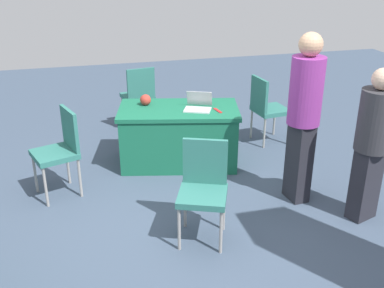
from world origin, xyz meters
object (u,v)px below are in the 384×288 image
object	(u,v)px
chair_tucked_right	(139,93)
yarn_ball	(146,100)
person_organiser	(304,111)
laptop_silver	(198,106)
table_foreground	(179,135)
chair_back_row	(60,147)
chair_near_front	(203,185)
person_presenter	(373,139)
scissors_red	(218,110)
chair_aisle	(266,106)

from	to	relation	value
chair_tucked_right	yarn_ball	bearing A→B (deg)	-103.34
chair_tucked_right	person_organiser	xyz separation A→B (m)	(-1.35, 2.58, 0.48)
person_organiser	laptop_silver	bearing A→B (deg)	30.50
laptop_silver	yarn_ball	bearing A→B (deg)	-4.16
table_foreground	chair_back_row	xyz separation A→B (m)	(1.44, 0.46, 0.20)
chair_near_front	person_organiser	distance (m)	1.36
table_foreground	yarn_ball	bearing A→B (deg)	-30.51
chair_tucked_right	chair_back_row	size ratio (longest dim) A/B	0.98
person_organiser	laptop_silver	xyz separation A→B (m)	(0.82, -1.13, -0.25)
chair_back_row	person_presenter	distance (m)	3.24
scissors_red	person_presenter	bearing A→B (deg)	25.63
person_presenter	person_organiser	size ratio (longest dim) A/B	0.86
chair_near_front	person_presenter	distance (m)	1.70
person_organiser	yarn_ball	size ratio (longest dim) A/B	13.24
person_organiser	yarn_ball	xyz separation A→B (m)	(1.42, -1.45, -0.22)
chair_aisle	chair_back_row	world-z (taller)	chair_back_row
person_presenter	person_organiser	xyz separation A→B (m)	(0.48, -0.52, 0.16)
chair_tucked_right	chair_aisle	size ratio (longest dim) A/B	1.01
chair_tucked_right	table_foreground	bearing A→B (deg)	-87.06
person_organiser	chair_back_row	bearing A→B (deg)	67.21
table_foreground	person_presenter	xyz separation A→B (m)	(-1.52, 1.75, 0.50)
chair_back_row	laptop_silver	world-z (taller)	chair_back_row
chair_near_front	chair_back_row	bearing A→B (deg)	-20.79
chair_aisle	scissors_red	distance (m)	1.08
table_foreground	chair_aisle	bearing A→B (deg)	-165.32
chair_aisle	yarn_ball	xyz separation A→B (m)	(1.71, 0.13, 0.26)
chair_tucked_right	person_organiser	world-z (taller)	person_organiser
yarn_ball	chair_near_front	bearing A→B (deg)	96.84
chair_tucked_right	scissors_red	world-z (taller)	chair_tucked_right
laptop_silver	table_foreground	bearing A→B (deg)	-0.47
chair_back_row	laptop_silver	size ratio (longest dim) A/B	2.39
chair_aisle	laptop_silver	xyz separation A→B (m)	(1.12, 0.45, 0.23)
person_organiser	yarn_ball	distance (m)	2.04
chair_back_row	scissors_red	size ratio (longest dim) A/B	5.42
person_presenter	laptop_silver	xyz separation A→B (m)	(1.29, -1.65, -0.09)
chair_aisle	table_foreground	bearing A→B (deg)	-81.69
chair_aisle	yarn_ball	world-z (taller)	chair_aisle
laptop_silver	scissors_red	xyz separation A→B (m)	(-0.22, 0.12, -0.04)
yarn_ball	scissors_red	xyz separation A→B (m)	(-0.81, 0.44, -0.07)
chair_aisle	scissors_red	xyz separation A→B (m)	(0.90, 0.57, 0.20)
yarn_ball	chair_aisle	bearing A→B (deg)	-175.67
table_foreground	chair_near_front	bearing A→B (deg)	84.82
chair_tucked_right	person_organiser	distance (m)	2.95
chair_aisle	yarn_ball	bearing A→B (deg)	-92.04
chair_tucked_right	yarn_ball	world-z (taller)	chair_tucked_right
chair_aisle	person_organiser	distance (m)	1.68
table_foreground	person_organiser	world-z (taller)	person_organiser
table_foreground	chair_near_front	xyz separation A→B (m)	(0.15, 1.66, 0.17)
yarn_ball	chair_back_row	bearing A→B (deg)	32.64
person_presenter	laptop_silver	size ratio (longest dim) A/B	3.84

